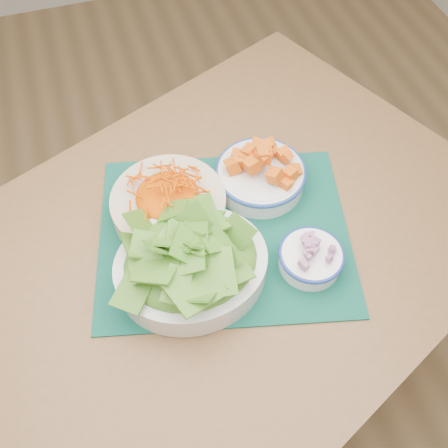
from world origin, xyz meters
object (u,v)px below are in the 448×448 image
object	(u,v)px
placemat	(224,233)
carrot_bowl	(168,200)
squash_bowl	(261,170)
table	(203,278)
lettuce_bowl	(191,262)
onion_bowl	(311,256)

from	to	relation	value
placemat	carrot_bowl	distance (m)	0.13
squash_bowl	carrot_bowl	bearing A→B (deg)	-175.77
carrot_bowl	squash_bowl	xyz separation A→B (m)	(0.20, 0.01, 0.00)
table	carrot_bowl	xyz separation A→B (m)	(-0.03, 0.11, 0.14)
squash_bowl	lettuce_bowl	size ratio (longest dim) A/B	0.79
placemat	lettuce_bowl	xyz separation A→B (m)	(-0.09, -0.07, 0.06)
placemat	squash_bowl	bearing A→B (deg)	54.64
placemat	onion_bowl	bearing A→B (deg)	-28.06
carrot_bowl	lettuce_bowl	size ratio (longest dim) A/B	1.08
lettuce_bowl	squash_bowl	bearing A→B (deg)	40.83
table	carrot_bowl	distance (m)	0.18
table	squash_bowl	bearing A→B (deg)	13.51
carrot_bowl	lettuce_bowl	bearing A→B (deg)	-88.75
onion_bowl	lettuce_bowl	bearing A→B (deg)	168.89
placemat	squash_bowl	world-z (taller)	squash_bowl
carrot_bowl	table	bearing A→B (deg)	-73.50
squash_bowl	lettuce_bowl	xyz separation A→B (m)	(-0.19, -0.17, 0.01)
table	carrot_bowl	world-z (taller)	carrot_bowl
placemat	carrot_bowl	world-z (taller)	carrot_bowl
carrot_bowl	squash_bowl	world-z (taller)	squash_bowl
lettuce_bowl	table	bearing A→B (deg)	56.57
table	carrot_bowl	bearing A→B (deg)	83.07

